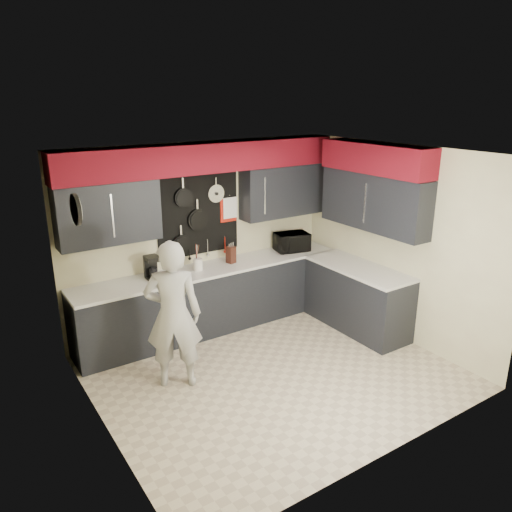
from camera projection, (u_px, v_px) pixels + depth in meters
ground at (273, 372)px, 6.01m from camera, size 4.00×4.00×0.00m
back_wall_assembly at (206, 187)px, 6.66m from camera, size 4.00×0.36×2.60m
right_wall_assembly at (377, 193)px, 6.58m from camera, size 0.36×3.50×2.60m
left_wall_assembly at (96, 308)px, 4.56m from camera, size 0.05×3.50×2.60m
base_cabinets at (255, 298)px, 7.02m from camera, size 3.95×2.20×0.92m
microwave at (292, 242)px, 7.54m from camera, size 0.56×0.44×0.27m
knife_block at (231, 255)px, 7.01m from camera, size 0.13×0.13×0.24m
utensil_crock at (198, 264)px, 6.74m from camera, size 0.12×0.12×0.16m
coffee_maker at (152, 267)px, 6.40m from camera, size 0.18×0.21×0.31m
person at (173, 315)px, 5.53m from camera, size 0.75×0.66×1.73m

